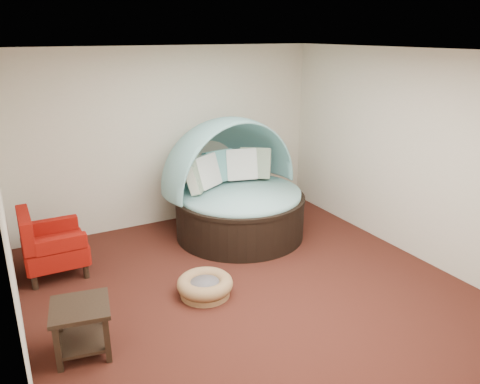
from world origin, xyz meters
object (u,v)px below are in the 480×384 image
canopy_daybed (235,182)px  pet_basket (205,286)px  red_armchair (50,245)px  side_table (82,322)px

canopy_daybed → pet_basket: (-1.18, -1.48, -0.71)m
canopy_daybed → red_armchair: (-2.71, -0.07, -0.42)m
canopy_daybed → pet_basket: canopy_daybed is taller
red_armchair → pet_basket: bearing=-42.3°
pet_basket → side_table: side_table is taller
canopy_daybed → side_table: canopy_daybed is taller
pet_basket → red_armchair: bearing=137.6°
canopy_daybed → red_armchair: canopy_daybed is taller
pet_basket → canopy_daybed: bearing=51.4°
red_armchair → side_table: red_armchair is taller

